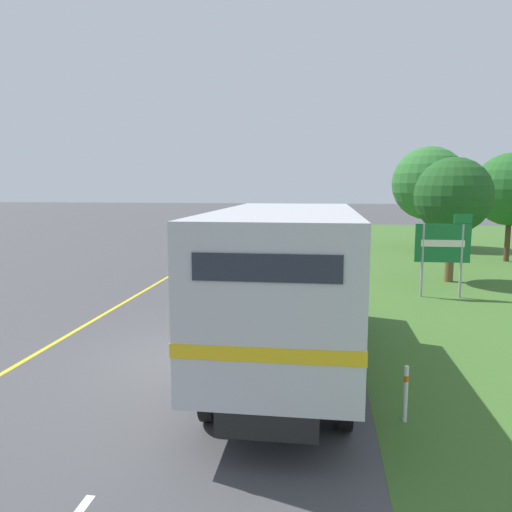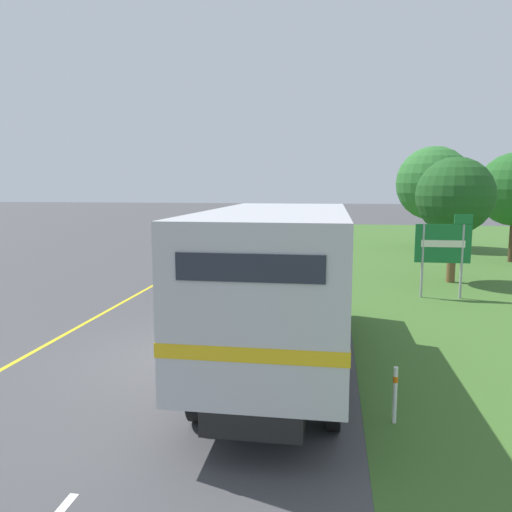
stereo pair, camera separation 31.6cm
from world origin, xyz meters
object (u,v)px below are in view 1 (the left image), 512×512
object	(u,v)px
horse_trailer_truck	(289,278)
roadside_tree_near	(453,196)
roadside_tree_mid	(511,189)
highway_sign	(444,246)
delineator_post	(406,392)
lead_car_white	(239,238)
roadside_tree_far	(429,183)

from	to	relation	value
horse_trailer_truck	roadside_tree_near	world-z (taller)	roadside_tree_near
roadside_tree_mid	highway_sign	bearing A→B (deg)	-119.83
roadside_tree_mid	delineator_post	world-z (taller)	roadside_tree_mid
highway_sign	delineator_post	size ratio (longest dim) A/B	3.04
lead_car_white	roadside_tree_mid	bearing A→B (deg)	1.17
lead_car_white	highway_sign	size ratio (longest dim) A/B	1.34
roadside_tree_mid	roadside_tree_far	bearing A→B (deg)	118.43
roadside_tree_far	delineator_post	world-z (taller)	roadside_tree_far
roadside_tree_near	roadside_tree_mid	distance (m)	7.46
highway_sign	roadside_tree_far	size ratio (longest dim) A/B	0.46
horse_trailer_truck	roadside_tree_mid	bearing A→B (deg)	58.71
highway_sign	horse_trailer_truck	bearing A→B (deg)	-123.03
highway_sign	delineator_post	world-z (taller)	highway_sign
roadside_tree_near	roadside_tree_far	distance (m)	11.61
roadside_tree_near	delineator_post	distance (m)	13.56
roadside_tree_mid	roadside_tree_far	world-z (taller)	roadside_tree_far
horse_trailer_truck	lead_car_white	world-z (taller)	horse_trailer_truck
highway_sign	roadside_tree_near	size ratio (longest dim) A/B	0.58
roadside_tree_near	delineator_post	bearing A→B (deg)	-106.15
horse_trailer_truck	delineator_post	bearing A→B (deg)	-47.97
delineator_post	roadside_tree_mid	bearing A→B (deg)	67.09
roadside_tree_near	horse_trailer_truck	bearing A→B (deg)	-118.97
roadside_tree_far	delineator_post	size ratio (longest dim) A/B	6.58
horse_trailer_truck	highway_sign	world-z (taller)	horse_trailer_truck
horse_trailer_truck	lead_car_white	size ratio (longest dim) A/B	2.31
horse_trailer_truck	roadside_tree_far	bearing A→B (deg)	72.03
horse_trailer_truck	delineator_post	xyz separation A→B (m)	(2.08, -2.31, -1.42)
roadside_tree_mid	roadside_tree_far	distance (m)	6.15
roadside_tree_mid	roadside_tree_far	size ratio (longest dim) A/B	0.88
lead_car_white	delineator_post	size ratio (longest dim) A/B	4.07
lead_car_white	roadside_tree_near	size ratio (longest dim) A/B	0.78
lead_car_white	roadside_tree_near	world-z (taller)	roadside_tree_near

